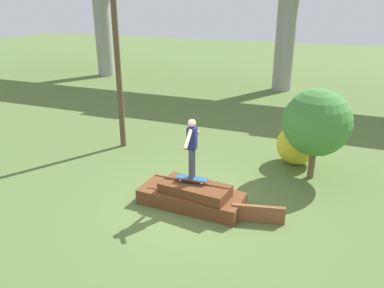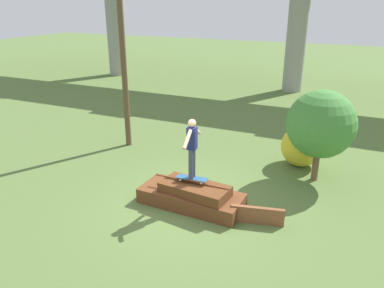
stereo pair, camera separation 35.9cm
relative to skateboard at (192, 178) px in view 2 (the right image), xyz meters
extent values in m
plane|color=#567038|center=(-0.02, -0.01, -0.78)|extent=(80.00, 80.00, 0.00)
cube|color=brown|center=(-0.02, -0.01, -0.58)|extent=(2.72, 1.17, 0.39)
cube|color=#5B3319|center=(0.11, -0.07, -0.25)|extent=(1.85, 1.00, 0.29)
cylinder|color=brown|center=(-0.02, -0.01, -0.10)|extent=(2.03, 0.05, 0.05)
cube|color=brown|center=(1.76, -0.14, -0.56)|extent=(1.25, 0.38, 0.43)
cube|color=#23517F|center=(0.00, 0.00, 0.01)|extent=(0.82, 0.30, 0.01)
cylinder|color=silver|center=(0.27, 0.12, -0.05)|extent=(0.06, 0.03, 0.05)
cylinder|color=silver|center=(0.29, -0.07, -0.05)|extent=(0.06, 0.03, 0.05)
cylinder|color=silver|center=(-0.29, 0.07, -0.05)|extent=(0.06, 0.03, 0.05)
cylinder|color=silver|center=(-0.27, -0.12, -0.05)|extent=(0.06, 0.03, 0.05)
cylinder|color=#383D4C|center=(-0.01, 0.08, 0.40)|extent=(0.12, 0.12, 0.78)
cylinder|color=#383D4C|center=(0.01, -0.08, 0.40)|extent=(0.12, 0.12, 0.78)
cube|color=#191E51|center=(0.00, 0.00, 1.08)|extent=(0.24, 0.23, 0.57)
sphere|color=tan|center=(0.00, 0.00, 1.46)|extent=(0.20, 0.20, 0.20)
cylinder|color=tan|center=(-0.03, 0.33, 1.17)|extent=(0.13, 0.52, 0.37)
cylinder|color=tan|center=(0.03, -0.33, 1.17)|extent=(0.13, 0.52, 0.37)
cylinder|color=gray|center=(-12.12, 14.22, 2.66)|extent=(1.10, 1.10, 6.87)
cylinder|color=gray|center=(-0.02, 14.22, 2.66)|extent=(1.10, 1.10, 6.87)
cylinder|color=brown|center=(-3.89, 2.99, 3.13)|extent=(0.20, 0.20, 7.80)
cylinder|color=brown|center=(2.70, 2.83, -0.32)|extent=(0.19, 0.19, 0.91)
sphere|color=#428438|center=(2.70, 2.83, 0.95)|extent=(1.93, 1.93, 1.93)
sphere|color=gold|center=(2.14, 3.72, -0.13)|extent=(1.29, 1.29, 1.29)
camera|label=1|loc=(3.15, -7.89, 4.24)|focal=35.00mm
camera|label=2|loc=(3.48, -7.75, 4.24)|focal=35.00mm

